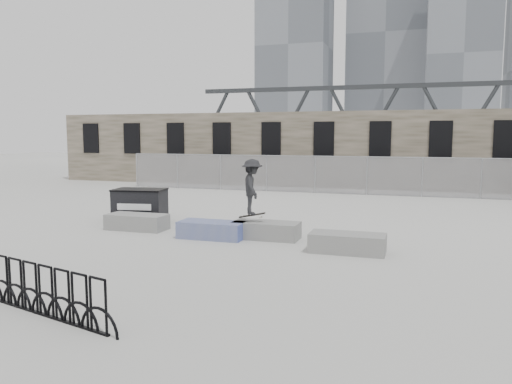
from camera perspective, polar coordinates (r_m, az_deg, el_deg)
ground at (r=15.31m, az=-2.58°, el=-5.27°), size 120.00×120.00×0.00m
stone_wall at (r=30.73m, az=8.16°, el=4.85°), size 36.00×2.58×4.50m
chainlink_fence at (r=27.12m, az=6.76°, el=2.07°), size 22.06×0.06×2.02m
planter_far_left at (r=17.06m, az=-13.45°, el=-3.27°), size 2.00×0.90×0.51m
planter_center_left at (r=15.27m, az=-5.06°, el=-4.25°), size 2.00×0.90×0.51m
planter_center_right at (r=15.16m, az=1.18°, el=-4.31°), size 2.00×0.90×0.51m
planter_offset at (r=13.61m, az=10.40°, el=-5.67°), size 2.00×0.90×0.51m
dumpster at (r=18.48m, az=-13.12°, el=-1.49°), size 1.98×1.40×1.20m
bike_rack at (r=9.83m, az=-24.37°, el=-9.96°), size 4.35×1.20×0.90m
skyline_towers at (r=109.45m, az=15.09°, el=15.62°), size 58.00×28.00×48.00m
truss_bridge at (r=69.19m, az=22.13°, el=6.90°), size 70.00×3.00×9.80m
skateboarder at (r=15.04m, az=-0.46°, el=0.60°), size 1.04×1.25×1.80m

